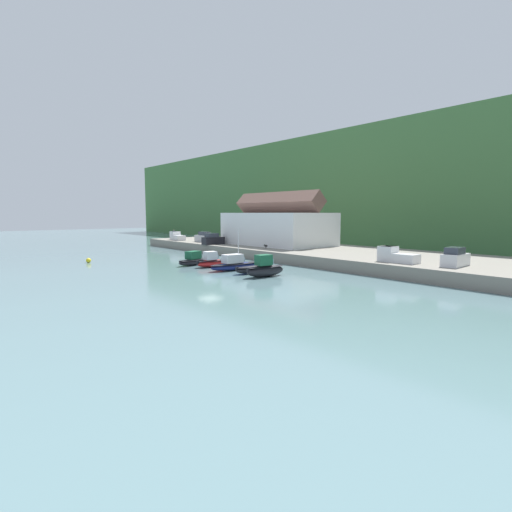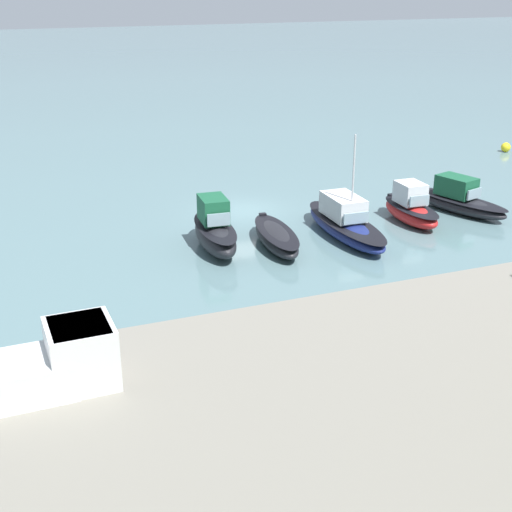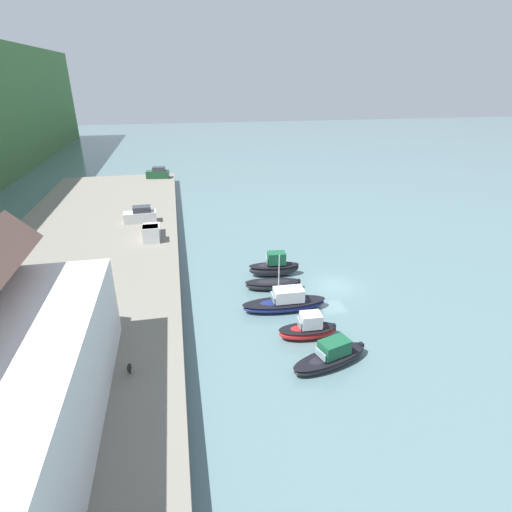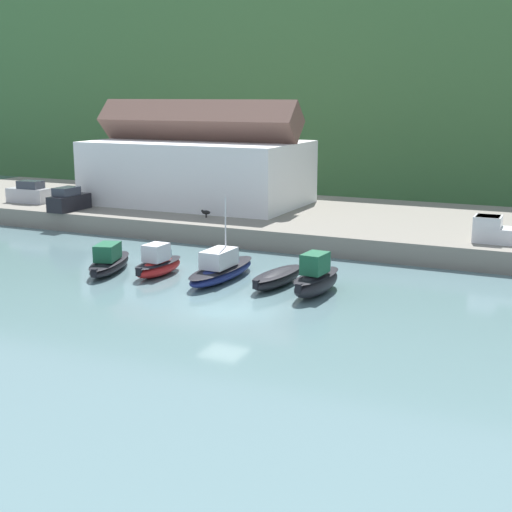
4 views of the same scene
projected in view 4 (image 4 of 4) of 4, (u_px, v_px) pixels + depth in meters
ground_plane at (223, 311)px, 40.53m from camera, size 320.00×320.00×0.00m
hillside_backdrop at (458, 86)px, 103.33m from camera, size 240.00×54.03×26.29m
quay_promenade at (357, 224)px, 63.21m from camera, size 97.21×20.89×1.62m
harbor_clubhouse at (198, 167)px, 69.09m from camera, size 20.64×12.04×9.96m
moored_boat_0 at (109, 262)px, 49.30m from camera, size 3.62×6.62×2.04m
moored_boat_1 at (158, 264)px, 48.34m from camera, size 1.95×4.83×2.22m
moored_boat_2 at (221, 269)px, 47.15m from camera, size 2.32×7.78×5.52m
moored_boat_3 at (277, 278)px, 45.72m from camera, size 2.32×5.75×0.99m
moored_boat_4 at (316, 279)px, 43.67m from camera, size 2.15×5.48×2.65m
parked_car_0 at (29, 193)px, 70.09m from camera, size 4.27×1.97×2.16m
parked_car_2 at (69, 200)px, 65.35m from camera, size 1.84×4.22×2.16m
pickup_truck_0 at (501, 232)px, 51.00m from camera, size 4.76×2.07×1.90m
dog_on_quay at (206, 212)px, 61.54m from camera, size 0.88×0.33×0.68m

